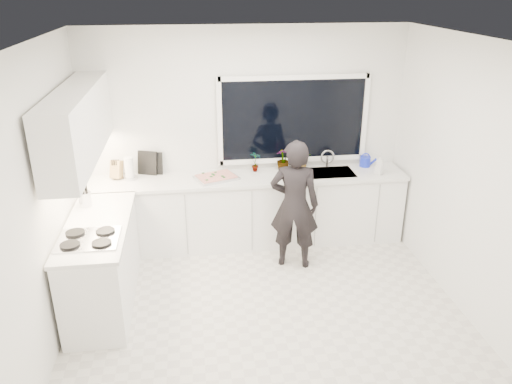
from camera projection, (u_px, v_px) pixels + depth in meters
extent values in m
cube|color=beige|center=(266.00, 308.00, 5.24)|extent=(4.00, 3.50, 0.02)
cube|color=white|center=(246.00, 136.00, 6.31)|extent=(4.00, 0.02, 2.70)
cube|color=white|center=(45.00, 200.00, 4.46)|extent=(0.02, 3.50, 2.70)
cube|color=white|center=(467.00, 178.00, 4.95)|extent=(0.02, 3.50, 2.70)
cube|color=white|center=(268.00, 39.00, 4.18)|extent=(4.00, 3.50, 0.02)
cube|color=black|center=(293.00, 120.00, 6.28)|extent=(1.80, 0.02, 1.00)
cube|color=white|center=(249.00, 211.00, 6.39)|extent=(3.92, 0.58, 0.88)
cube|color=white|center=(102.00, 265.00, 5.18)|extent=(0.58, 1.60, 0.88)
cube|color=silver|center=(249.00, 178.00, 6.20)|extent=(3.94, 0.62, 0.04)
cube|color=silver|center=(97.00, 225.00, 5.00)|extent=(0.62, 1.60, 0.04)
cube|color=white|center=(78.00, 124.00, 4.93)|extent=(0.34, 2.10, 0.70)
cube|color=silver|center=(331.00, 176.00, 6.35)|extent=(0.58, 0.42, 0.14)
cylinder|color=silver|center=(327.00, 159.00, 6.47)|extent=(0.03, 0.03, 0.22)
cube|color=black|center=(88.00, 239.00, 4.66)|extent=(0.56, 0.48, 0.03)
imported|color=black|center=(294.00, 205.00, 5.74)|extent=(0.65, 0.51, 1.56)
cube|color=silver|center=(216.00, 178.00, 6.12)|extent=(0.58, 0.51, 0.03)
cube|color=#B31F17|center=(216.00, 176.00, 6.11)|extent=(0.53, 0.45, 0.01)
cylinder|color=#1527CC|center=(365.00, 162.00, 6.51)|extent=(0.16, 0.16, 0.13)
cylinder|color=silver|center=(129.00, 169.00, 6.06)|extent=(0.14, 0.14, 0.26)
cube|color=#956E45|center=(117.00, 170.00, 6.09)|extent=(0.16, 0.14, 0.22)
cylinder|color=#B4B3B8|center=(85.00, 199.00, 5.35)|extent=(0.17, 0.17, 0.16)
cube|color=black|center=(154.00, 163.00, 6.22)|extent=(0.22, 0.05, 0.28)
cube|color=black|center=(147.00, 163.00, 6.21)|extent=(0.24, 0.11, 0.30)
imported|color=#26662D|center=(255.00, 162.00, 6.31)|extent=(0.17, 0.16, 0.27)
imported|color=#26662D|center=(283.00, 159.00, 6.34)|extent=(0.20, 0.20, 0.29)
imported|color=#26662D|center=(301.00, 158.00, 6.37)|extent=(0.34, 0.35, 0.30)
imported|color=#D8BF66|center=(380.00, 164.00, 6.21)|extent=(0.13, 0.13, 0.27)
imported|color=#D8BF66|center=(379.00, 168.00, 6.22)|extent=(0.11, 0.11, 0.18)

